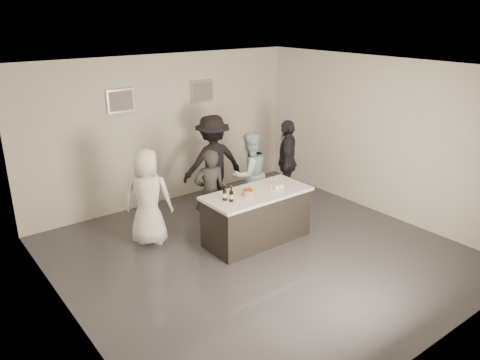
{
  "coord_description": "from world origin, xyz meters",
  "views": [
    {
      "loc": [
        -4.4,
        -5.24,
        3.79
      ],
      "look_at": [
        0.0,
        0.5,
        1.15
      ],
      "focal_mm": 35.0,
      "sensor_mm": 36.0,
      "label": 1
    }
  ],
  "objects_px": {
    "beer_bottle_b": "(231,194)",
    "bar_counter": "(257,216)",
    "person_main_black": "(210,193)",
    "person_main_blue": "(249,174)",
    "person_guest_right": "(287,161)",
    "cake": "(248,193)",
    "person_guest_back": "(213,162)",
    "person_guest_left": "(148,197)",
    "beer_bottle_a": "(225,193)"
  },
  "relations": [
    {
      "from": "bar_counter",
      "to": "person_main_black",
      "type": "height_order",
      "value": "person_main_black"
    },
    {
      "from": "person_guest_right",
      "to": "person_guest_back",
      "type": "xyz_separation_m",
      "value": [
        -1.4,
        0.65,
        0.08
      ]
    },
    {
      "from": "beer_bottle_a",
      "to": "person_main_black",
      "type": "bearing_deg",
      "value": 76.46
    },
    {
      "from": "beer_bottle_a",
      "to": "person_guest_back",
      "type": "distance_m",
      "value": 1.88
    },
    {
      "from": "beer_bottle_b",
      "to": "beer_bottle_a",
      "type": "bearing_deg",
      "value": 118.88
    },
    {
      "from": "beer_bottle_b",
      "to": "person_guest_right",
      "type": "height_order",
      "value": "person_guest_right"
    },
    {
      "from": "person_guest_right",
      "to": "beer_bottle_a",
      "type": "bearing_deg",
      "value": -20.1
    },
    {
      "from": "bar_counter",
      "to": "person_guest_right",
      "type": "height_order",
      "value": "person_guest_right"
    },
    {
      "from": "beer_bottle_b",
      "to": "person_main_blue",
      "type": "bearing_deg",
      "value": 40.68
    },
    {
      "from": "person_guest_back",
      "to": "bar_counter",
      "type": "bearing_deg",
      "value": 91.76
    },
    {
      "from": "bar_counter",
      "to": "person_guest_left",
      "type": "relative_size",
      "value": 1.12
    },
    {
      "from": "person_main_blue",
      "to": "person_guest_left",
      "type": "relative_size",
      "value": 0.99
    },
    {
      "from": "cake",
      "to": "person_guest_back",
      "type": "bearing_deg",
      "value": 74.86
    },
    {
      "from": "person_main_black",
      "to": "person_guest_back",
      "type": "bearing_deg",
      "value": -111.75
    },
    {
      "from": "beer_bottle_a",
      "to": "person_guest_left",
      "type": "height_order",
      "value": "person_guest_left"
    },
    {
      "from": "person_main_blue",
      "to": "person_guest_right",
      "type": "relative_size",
      "value": 0.96
    },
    {
      "from": "bar_counter",
      "to": "person_guest_right",
      "type": "xyz_separation_m",
      "value": [
        1.65,
        1.04,
        0.41
      ]
    },
    {
      "from": "cake",
      "to": "person_main_blue",
      "type": "xyz_separation_m",
      "value": [
        0.81,
        0.98,
        -0.11
      ]
    },
    {
      "from": "person_main_blue",
      "to": "person_guest_back",
      "type": "height_order",
      "value": "person_guest_back"
    },
    {
      "from": "beer_bottle_b",
      "to": "person_guest_left",
      "type": "distance_m",
      "value": 1.46
    },
    {
      "from": "person_guest_left",
      "to": "person_guest_right",
      "type": "distance_m",
      "value": 3.15
    },
    {
      "from": "person_main_black",
      "to": "person_guest_back",
      "type": "xyz_separation_m",
      "value": [
        0.73,
        0.97,
        0.17
      ]
    },
    {
      "from": "person_guest_back",
      "to": "person_guest_left",
      "type": "bearing_deg",
      "value": 29.9
    },
    {
      "from": "cake",
      "to": "person_main_black",
      "type": "distance_m",
      "value": 0.8
    },
    {
      "from": "beer_bottle_a",
      "to": "person_guest_right",
      "type": "relative_size",
      "value": 0.15
    },
    {
      "from": "cake",
      "to": "beer_bottle_a",
      "type": "height_order",
      "value": "beer_bottle_a"
    },
    {
      "from": "person_guest_left",
      "to": "person_main_black",
      "type": "bearing_deg",
      "value": -159.01
    },
    {
      "from": "beer_bottle_a",
      "to": "person_guest_left",
      "type": "xyz_separation_m",
      "value": [
        -0.86,
        1.02,
        -0.2
      ]
    },
    {
      "from": "person_main_black",
      "to": "person_guest_back",
      "type": "relative_size",
      "value": 0.82
    },
    {
      "from": "beer_bottle_b",
      "to": "bar_counter",
      "type": "bearing_deg",
      "value": 5.92
    },
    {
      "from": "person_guest_left",
      "to": "person_guest_back",
      "type": "height_order",
      "value": "person_guest_back"
    },
    {
      "from": "cake",
      "to": "beer_bottle_b",
      "type": "distance_m",
      "value": 0.39
    },
    {
      "from": "bar_counter",
      "to": "person_guest_right",
      "type": "distance_m",
      "value": 2.0
    },
    {
      "from": "bar_counter",
      "to": "beer_bottle_b",
      "type": "distance_m",
      "value": 0.83
    },
    {
      "from": "beer_bottle_b",
      "to": "person_main_blue",
      "type": "xyz_separation_m",
      "value": [
        1.18,
        1.02,
        -0.21
      ]
    },
    {
      "from": "beer_bottle_a",
      "to": "person_guest_back",
      "type": "height_order",
      "value": "person_guest_back"
    },
    {
      "from": "person_main_blue",
      "to": "person_guest_right",
      "type": "xyz_separation_m",
      "value": [
        1.05,
        0.09,
        0.04
      ]
    },
    {
      "from": "bar_counter",
      "to": "cake",
      "type": "relative_size",
      "value": 9.56
    },
    {
      "from": "person_guest_right",
      "to": "person_guest_back",
      "type": "distance_m",
      "value": 1.54
    },
    {
      "from": "person_main_black",
      "to": "person_main_blue",
      "type": "relative_size",
      "value": 0.95
    },
    {
      "from": "person_guest_back",
      "to": "cake",
      "type": "bearing_deg",
      "value": 85.11
    },
    {
      "from": "cake",
      "to": "person_guest_back",
      "type": "distance_m",
      "value": 1.77
    },
    {
      "from": "bar_counter",
      "to": "beer_bottle_a",
      "type": "height_order",
      "value": "beer_bottle_a"
    },
    {
      "from": "bar_counter",
      "to": "beer_bottle_a",
      "type": "xyz_separation_m",
      "value": [
        -0.64,
        0.04,
        0.58
      ]
    },
    {
      "from": "beer_bottle_b",
      "to": "person_main_black",
      "type": "height_order",
      "value": "person_main_black"
    },
    {
      "from": "person_guest_right",
      "to": "person_guest_back",
      "type": "height_order",
      "value": "person_guest_back"
    },
    {
      "from": "person_main_blue",
      "to": "person_guest_right",
      "type": "bearing_deg",
      "value": -174.28
    },
    {
      "from": "person_main_black",
      "to": "person_main_blue",
      "type": "xyz_separation_m",
      "value": [
        1.08,
        0.24,
        0.05
      ]
    },
    {
      "from": "beer_bottle_a",
      "to": "person_main_black",
      "type": "height_order",
      "value": "person_main_black"
    },
    {
      "from": "cake",
      "to": "person_guest_right",
      "type": "relative_size",
      "value": 0.11
    }
  ]
}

